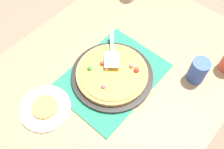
{
  "coord_description": "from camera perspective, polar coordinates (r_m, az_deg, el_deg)",
  "views": [
    {
      "loc": [
        0.46,
        0.4,
        1.74
      ],
      "look_at": [
        0.0,
        0.0,
        0.77
      ],
      "focal_mm": 39.9,
      "sensor_mm": 36.0,
      "label": 1
    }
  ],
  "objects": [
    {
      "name": "cup_corner",
      "position": [
        1.17,
        19.13,
        0.85
      ],
      "size": [
        0.08,
        0.08,
        0.12
      ],
      "primitive_type": "cylinder",
      "color": "#3351AD",
      "rests_on": "dining_table"
    },
    {
      "name": "pizza_pan",
      "position": [
        1.15,
        0.0,
        -0.19
      ],
      "size": [
        0.38,
        0.38,
        0.01
      ],
      "primitive_type": "cylinder",
      "color": "black",
      "rests_on": "placemat"
    },
    {
      "name": "dining_table",
      "position": [
        1.26,
        0.0,
        -3.16
      ],
      "size": [
        1.4,
        1.0,
        0.75
      ],
      "color": "#9E7A56",
      "rests_on": "ground_plane"
    },
    {
      "name": "plate_far_right",
      "position": [
        1.12,
        -15.05,
        -7.44
      ],
      "size": [
        0.22,
        0.22,
        0.01
      ],
      "primitive_type": "cylinder",
      "color": "white",
      "rests_on": "dining_table"
    },
    {
      "name": "placemat",
      "position": [
        1.16,
        0.0,
        -0.45
      ],
      "size": [
        0.48,
        0.36,
        0.01
      ],
      "primitive_type": "cube",
      "color": "#237F5B",
      "rests_on": "dining_table"
    },
    {
      "name": "pizza_server",
      "position": [
        1.16,
        0.01,
        5.38
      ],
      "size": [
        0.2,
        0.18,
        0.01
      ],
      "color": "silver",
      "rests_on": "pizza"
    },
    {
      "name": "served_slice_right",
      "position": [
        1.11,
        -15.2,
        -7.16
      ],
      "size": [
        0.11,
        0.11,
        0.02
      ],
      "primitive_type": "cylinder",
      "color": "#EAB747",
      "rests_on": "plate_far_right"
    },
    {
      "name": "ground_plane",
      "position": [
        1.84,
        0.0,
        -12.92
      ],
      "size": [
        8.0,
        8.0,
        0.0
      ],
      "primitive_type": "plane",
      "color": "#84705B"
    },
    {
      "name": "pizza",
      "position": [
        1.13,
        0.01,
        0.37
      ],
      "size": [
        0.33,
        0.33,
        0.05
      ],
      "color": "tan",
      "rests_on": "pizza_pan"
    }
  ]
}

